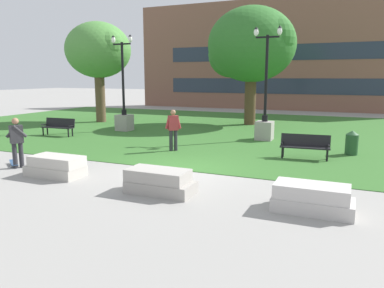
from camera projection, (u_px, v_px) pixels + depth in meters
name	position (u px, v px, depth m)	size (l,w,h in m)	color
ground_plane	(181.00, 171.00, 12.34)	(140.00, 140.00, 0.00)	gray
grass_lawn	(255.00, 131.00, 21.38)	(40.00, 20.00, 0.02)	#336628
concrete_block_center	(56.00, 166.00, 11.65)	(1.81, 0.90, 0.64)	#B2ADA3
concrete_block_left	(160.00, 182.00, 9.95)	(1.81, 0.90, 0.64)	#9E9991
concrete_block_right	(312.00, 199.00, 8.57)	(1.80, 0.90, 0.64)	#BCB7B2
person_skateboarder	(17.00, 140.00, 12.56)	(0.57, 0.51, 1.71)	#28282D
skateboard	(14.00, 163.00, 13.00)	(0.94, 0.76, 0.14)	#2D4C75
park_bench_near_left	(305.00, 145.00, 14.03)	(1.84, 0.67, 0.90)	black
park_bench_near_right	(59.00, 126.00, 19.49)	(1.83, 0.63, 0.90)	black
lamp_post_center	(265.00, 118.00, 18.09)	(1.32, 0.80, 5.36)	gray
lamp_post_right	(124.00, 112.00, 21.23)	(1.32, 0.80, 5.30)	gray
tree_near_left	(251.00, 46.00, 23.31)	(5.73, 5.45, 7.33)	#4C3823
tree_far_left	(98.00, 51.00, 24.77)	(4.51, 4.29, 6.60)	brown
trash_bin	(352.00, 143.00, 14.72)	(0.49, 0.49, 0.96)	#234C28
person_bystander_near_lawn	(173.00, 128.00, 15.42)	(0.62, 0.45, 1.71)	#28282D
building_facade_distant	(275.00, 55.00, 34.32)	(27.16, 1.03, 10.01)	brown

